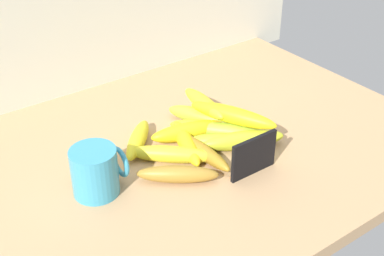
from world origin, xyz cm
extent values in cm
cube|color=tan|center=(0.00, 0.00, 1.50)|extent=(110.00, 76.00, 3.00)
cube|color=black|center=(6.00, -14.87, 7.20)|extent=(11.00, 0.80, 8.40)
cube|color=olive|center=(6.00, -14.07, 3.30)|extent=(9.90, 1.20, 0.60)
cylinder|color=teal|center=(-22.36, -1.76, 7.77)|extent=(8.92, 8.92, 9.55)
torus|color=teal|center=(-16.90, -1.76, 7.77)|extent=(1.00, 6.35, 6.35)
ellipsoid|color=yellow|center=(2.82, 2.98, 5.02)|extent=(17.67, 8.57, 4.04)
ellipsoid|color=#A3B52F|center=(8.76, 6.59, 4.97)|extent=(11.08, 16.34, 3.94)
ellipsoid|color=yellow|center=(-0.17, -0.36, 4.76)|extent=(9.25, 17.93, 3.53)
ellipsoid|color=yellow|center=(-5.11, -1.90, 4.79)|extent=(16.40, 15.38, 3.58)
ellipsoid|color=#9BBC33|center=(10.12, -2.27, 4.88)|extent=(15.35, 16.49, 3.76)
ellipsoid|color=gold|center=(7.30, 1.81, 4.77)|extent=(14.38, 15.14, 3.54)
ellipsoid|color=#9EC026|center=(6.98, -5.11, 4.92)|extent=(15.28, 13.12, 3.85)
ellipsoid|color=olive|center=(-7.93, -8.30, 4.77)|extent=(15.09, 12.67, 3.55)
ellipsoid|color=yellow|center=(-7.81, 6.99, 4.76)|extent=(13.09, 13.33, 3.52)
ellipsoid|color=#A0751F|center=(0.96, -4.23, 4.62)|extent=(3.82, 18.17, 3.23)
ellipsoid|color=gold|center=(10.20, -6.96, 5.05)|extent=(18.37, 11.10, 4.11)
ellipsoid|color=yellow|center=(11.16, -2.04, 8.67)|extent=(12.36, 20.12, 3.83)
ellipsoid|color=yellow|center=(9.24, 5.90, 8.65)|extent=(4.61, 15.68, 3.42)
camera|label=1|loc=(-54.47, -77.12, 67.31)|focal=49.35mm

